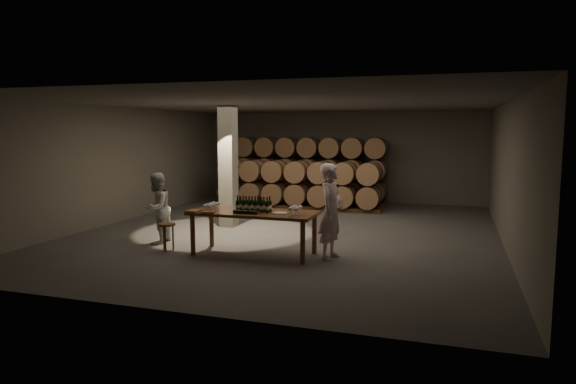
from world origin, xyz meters
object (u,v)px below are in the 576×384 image
(stool, at_px, (167,228))
(person_man, at_px, (331,211))
(bottle_cluster, at_px, (254,206))
(tasting_table, at_px, (254,216))
(notebook_near, at_px, (208,212))
(plate, at_px, (280,213))
(person_woman, at_px, (157,208))

(stool, xyz_separation_m, person_man, (3.46, 0.43, 0.47))
(bottle_cluster, distance_m, stool, 1.97)
(tasting_table, height_order, stool, tasting_table)
(person_man, bearing_deg, notebook_near, 112.33)
(tasting_table, xyz_separation_m, plate, (0.59, -0.06, 0.11))
(bottle_cluster, relative_size, person_woman, 0.45)
(notebook_near, xyz_separation_m, stool, (-1.06, 0.16, -0.43))
(notebook_near, height_order, person_man, person_man)
(notebook_near, distance_m, stool, 1.15)
(person_man, xyz_separation_m, person_woman, (-4.09, 0.16, -0.15))
(plate, height_order, person_woman, person_woman)
(plate, bearing_deg, notebook_near, -164.80)
(tasting_table, bearing_deg, plate, -5.63)
(tasting_table, bearing_deg, bottle_cluster, -64.77)
(bottle_cluster, relative_size, stool, 1.24)
(stool, bearing_deg, bottle_cluster, 7.89)
(tasting_table, xyz_separation_m, bottle_cluster, (0.01, -0.02, 0.22))
(plate, relative_size, stool, 0.53)
(tasting_table, relative_size, stool, 4.41)
(tasting_table, distance_m, person_woman, 2.51)
(tasting_table, bearing_deg, stool, -171.53)
(person_woman, bearing_deg, tasting_table, 78.16)
(bottle_cluster, xyz_separation_m, person_man, (1.59, 0.17, -0.06))
(stool, bearing_deg, person_woman, 136.07)
(stool, height_order, person_woman, person_woman)
(notebook_near, distance_m, person_woman, 1.85)
(bottle_cluster, height_order, plate, bottle_cluster)
(bottle_cluster, relative_size, notebook_near, 2.91)
(notebook_near, bearing_deg, tasting_table, 9.49)
(bottle_cluster, bearing_deg, notebook_near, -152.86)
(notebook_near, relative_size, person_man, 0.13)
(plate, relative_size, person_woman, 0.19)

